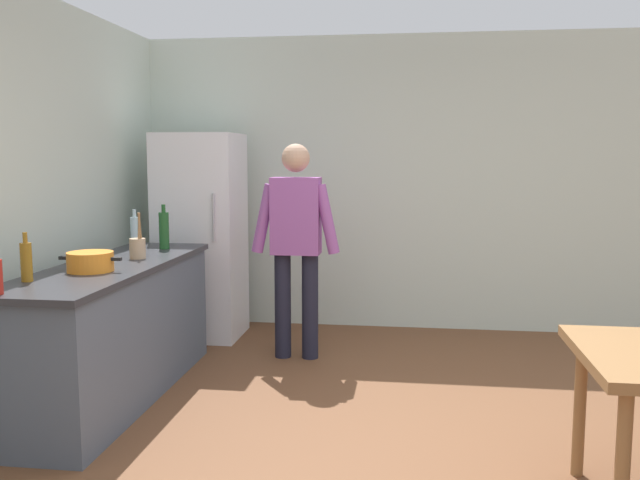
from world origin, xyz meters
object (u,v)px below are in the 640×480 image
bottle_wine_green (164,230)px  refrigerator (201,236)px  bottle_water_clear (135,232)px  bottle_oil_amber (26,261)px  utensil_jar (138,247)px  cooking_pot (90,262)px  person (296,236)px

bottle_wine_green → refrigerator: bearing=88.6°
bottle_water_clear → bottle_oil_amber: 1.40m
refrigerator → utensil_jar: bearing=-91.0°
refrigerator → bottle_water_clear: 0.89m
cooking_pot → person: bearing=51.5°
bottle_water_clear → bottle_wine_green: 0.23m
refrigerator → bottle_oil_amber: (-0.30, -2.25, 0.12)m
cooking_pot → utensil_jar: size_ratio=1.25×
person → bottle_water_clear: 1.24m
bottle_wine_green → bottle_water_clear: bearing=-177.8°
bottle_water_clear → bottle_wine_green: (0.23, 0.01, 0.02)m
utensil_jar → bottle_oil_amber: size_ratio=1.14×
bottle_water_clear → bottle_oil_amber: bottle_water_clear is taller
utensil_jar → bottle_oil_amber: utensil_jar is taller
refrigerator → person: (0.95, -0.55, 0.08)m
person → utensil_jar: person is taller
refrigerator → cooking_pot: bearing=-93.2°
refrigerator → utensil_jar: refrigerator is taller
utensil_jar → bottle_wine_green: (0.00, 0.50, 0.07)m
cooking_pot → utensil_jar: 0.55m
refrigerator → bottle_wine_green: refrigerator is taller
bottle_water_clear → bottle_wine_green: size_ratio=0.88×
bottle_water_clear → bottle_wine_green: bearing=2.2°
cooking_pot → bottle_oil_amber: (-0.20, -0.37, 0.06)m
refrigerator → person: size_ratio=1.06×
bottle_oil_amber → person: bearing=53.6°
cooking_pot → utensil_jar: (0.08, 0.54, 0.02)m
cooking_pot → utensil_jar: utensil_jar is taller
utensil_jar → bottle_oil_amber: (-0.27, -0.91, 0.04)m
cooking_pot → bottle_oil_amber: bearing=-117.8°
cooking_pot → bottle_wine_green: bearing=85.5°
utensil_jar → bottle_water_clear: 0.54m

